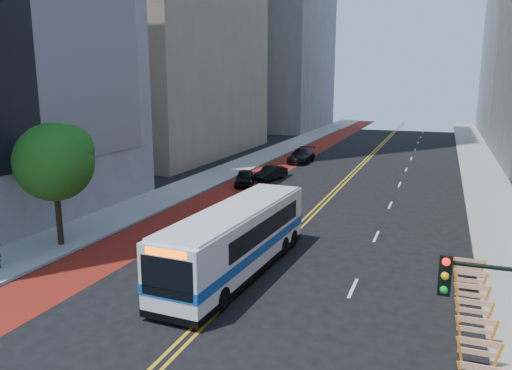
{
  "coord_description": "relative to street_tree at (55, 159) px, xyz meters",
  "views": [
    {
      "loc": [
        8.01,
        -14.85,
        9.02
      ],
      "look_at": [
        -0.53,
        8.0,
        3.89
      ],
      "focal_mm": 35.0,
      "sensor_mm": 36.0,
      "label": 1
    }
  ],
  "objects": [
    {
      "name": "lane_dashes",
      "position": [
        16.04,
        31.96,
        -4.9
      ],
      "size": [
        0.14,
        98.2,
        0.01
      ],
      "color": "silver",
      "rests_on": "ground"
    },
    {
      "name": "car_b",
      "position": [
        4.7,
        21.97,
        -4.27
      ],
      "size": [
        2.27,
        4.1,
        1.28
      ],
      "primitive_type": "imported",
      "rotation": [
        0.0,
        0.0,
        -0.25
      ],
      "color": "black",
      "rests_on": "ground"
    },
    {
      "name": "transit_bus",
      "position": [
        10.54,
        -0.09,
        -3.23
      ],
      "size": [
        3.18,
        11.84,
        3.22
      ],
      "rotation": [
        0.0,
        0.0,
        -0.05
      ],
      "color": "silver",
      "rests_on": "ground"
    },
    {
      "name": "sidewalk_right",
      "position": [
        23.24,
        23.96,
        -4.84
      ],
      "size": [
        4.0,
        140.0,
        0.15
      ],
      "primitive_type": "cube",
      "color": "gray",
      "rests_on": "ground"
    },
    {
      "name": "car_c",
      "position": [
        4.68,
        32.59,
        -4.14
      ],
      "size": [
        2.17,
        5.34,
        1.55
      ],
      "primitive_type": "imported",
      "rotation": [
        0.0,
        0.0,
        0.0
      ],
      "color": "black",
      "rests_on": "ground"
    },
    {
      "name": "center_line_outer",
      "position": [
        11.42,
        23.96,
        -4.91
      ],
      "size": [
        0.14,
        140.0,
        0.01
      ],
      "primitive_type": "cube",
      "color": "gold",
      "rests_on": "ground"
    },
    {
      "name": "center_line_inner",
      "position": [
        11.06,
        23.96,
        -4.91
      ],
      "size": [
        0.14,
        140.0,
        0.01
      ],
      "primitive_type": "cube",
      "color": "gold",
      "rests_on": "ground"
    },
    {
      "name": "car_a",
      "position": [
        3.37,
        18.72,
        -4.23
      ],
      "size": [
        2.79,
        4.31,
        1.36
      ],
      "primitive_type": "imported",
      "rotation": [
        0.0,
        0.0,
        0.32
      ],
      "color": "black",
      "rests_on": "ground"
    },
    {
      "name": "construction_barriers",
      "position": [
        20.84,
        -2.62,
        -4.24
      ],
      "size": [
        1.42,
        10.91,
        1.0
      ],
      "color": "orange",
      "rests_on": "ground"
    },
    {
      "name": "street_tree",
      "position": [
        0.0,
        0.0,
        0.0
      ],
      "size": [
        4.2,
        4.2,
        6.7
      ],
      "color": "black",
      "rests_on": "sidewalk_left"
    },
    {
      "name": "traffic_signal",
      "position": [
        20.66,
        -9.55,
        -1.19
      ],
      "size": [
        2.21,
        0.34,
        5.07
      ],
      "color": "black",
      "rests_on": "sidewalk_right"
    },
    {
      "name": "sidewalk_left",
      "position": [
        -0.76,
        23.96,
        -4.84
      ],
      "size": [
        4.0,
        140.0,
        0.15
      ],
      "primitive_type": "cube",
      "color": "gray",
      "rests_on": "ground"
    },
    {
      "name": "bus_lane_paint",
      "position": [
        3.14,
        23.96,
        -4.91
      ],
      "size": [
        3.6,
        140.0,
        0.01
      ],
      "primitive_type": "cube",
      "color": "maroon",
      "rests_on": "ground"
    },
    {
      "name": "ground",
      "position": [
        11.24,
        -6.04,
        -4.91
      ],
      "size": [
        160.0,
        160.0,
        0.0
      ],
      "primitive_type": "plane",
      "color": "black",
      "rests_on": "ground"
    }
  ]
}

